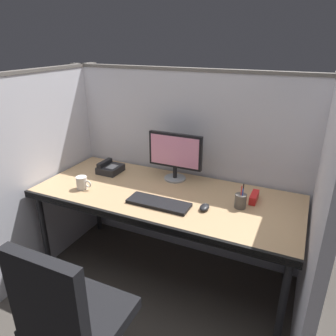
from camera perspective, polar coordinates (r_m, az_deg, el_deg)
The scene contains 12 objects.
ground_plane at distance 2.50m, azimuth -3.64°, elevation -22.83°, with size 8.00×8.00×0.00m, color #423D38.
cubicle_partition_rear at distance 2.63m, azimuth 3.60°, elevation 0.35°, with size 2.21×0.06×1.57m.
cubicle_partition_left at distance 2.73m, azimuth -20.72°, elevation -0.29°, with size 0.06×1.41×1.57m.
cubicle_partition_right at distance 2.00m, azimuth 25.22°, elevation -9.53°, with size 0.06×1.41×1.57m.
desk at distance 2.29m, azimuth -0.66°, elevation -5.85°, with size 1.90×0.80×0.74m.
monitor_center at distance 2.43m, azimuth 1.28°, elevation 2.63°, with size 0.43×0.17×0.37m.
keyboard_main at distance 2.13m, azimuth -1.70°, elevation -6.34°, with size 0.43×0.15×0.02m, color black.
computer_mouse at distance 2.08m, azimuth 6.59°, elevation -7.06°, with size 0.06×0.10×0.04m.
coffee_mug at distance 2.42m, azimuth -15.24°, elevation -2.59°, with size 0.13×0.08×0.09m.
red_stapler at distance 2.25m, azimuth 15.26°, elevation -5.12°, with size 0.04×0.15×0.06m, color red.
desk_phone at distance 2.67m, azimuth -10.45°, elevation -0.05°, with size 0.17×0.19×0.09m.
pen_cup at distance 2.13m, azimuth 12.95°, elevation -5.80°, with size 0.08×0.08×0.17m.
Camera 1 is at (0.87, -1.54, 1.78)m, focal length 33.78 mm.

